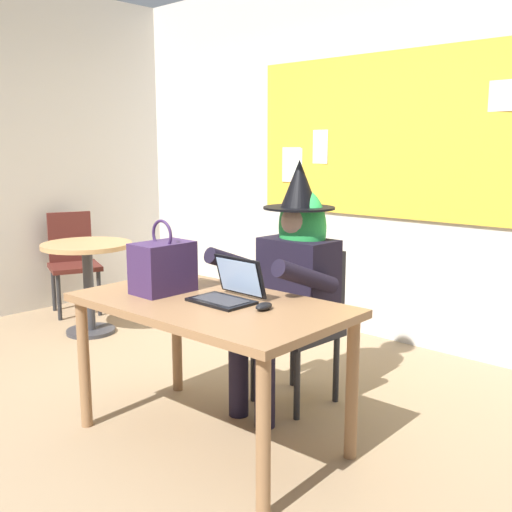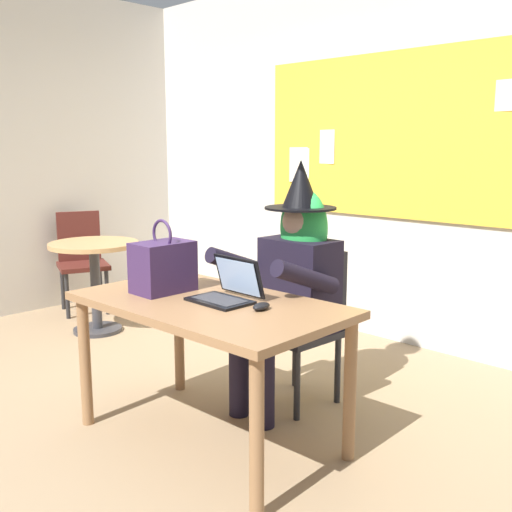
{
  "view_description": "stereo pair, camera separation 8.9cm",
  "coord_description": "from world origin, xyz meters",
  "views": [
    {
      "loc": [
        2.34,
        -1.94,
        1.47
      ],
      "look_at": [
        0.24,
        0.31,
        0.91
      ],
      "focal_mm": 42.12,
      "sensor_mm": 36.0,
      "label": 1
    },
    {
      "loc": [
        2.4,
        -1.87,
        1.47
      ],
      "look_at": [
        0.24,
        0.31,
        0.91
      ],
      "focal_mm": 42.12,
      "sensor_mm": 36.0,
      "label": 2
    }
  ],
  "objects": [
    {
      "name": "handbag",
      "position": [
        -0.06,
        -0.06,
        0.87
      ],
      "size": [
        0.2,
        0.3,
        0.38
      ],
      "rotation": [
        0.0,
        0.0,
        -0.24
      ],
      "color": "#38234C",
      "rests_on": "desk_main"
    },
    {
      "name": "chair_at_desk",
      "position": [
        0.25,
        0.72,
        0.5
      ],
      "size": [
        0.44,
        0.44,
        0.89
      ],
      "rotation": [
        0.0,
        0.0,
        -1.62
      ],
      "color": "black",
      "rests_on": "ground"
    },
    {
      "name": "desk_main",
      "position": [
        0.24,
        -0.02,
        0.64
      ],
      "size": [
        1.38,
        0.81,
        0.73
      ],
      "rotation": [
        0.0,
        0.0,
        0.03
      ],
      "color": "#8E6642",
      "rests_on": "ground"
    },
    {
      "name": "chair_spare_by_window",
      "position": [
        -2.47,
        0.81,
        0.5
      ],
      "size": [
        0.54,
        0.54,
        0.89
      ],
      "rotation": [
        0.0,
        0.0,
        5.91
      ],
      "color": "#4C1E19",
      "rests_on": "ground"
    },
    {
      "name": "laptop",
      "position": [
        0.31,
        0.05,
        0.78
      ],
      "size": [
        0.31,
        0.26,
        0.21
      ],
      "rotation": [
        0.0,
        0.0,
        -0.01
      ],
      "color": "black",
      "rests_on": "desk_main"
    },
    {
      "name": "side_table_round",
      "position": [
        -1.79,
        0.54,
        0.53
      ],
      "size": [
        0.7,
        0.7,
        0.73
      ],
      "color": "tan",
      "rests_on": "ground"
    },
    {
      "name": "person_costumed",
      "position": [
        0.24,
        0.6,
        0.78
      ],
      "size": [
        0.6,
        0.67,
        1.4
      ],
      "rotation": [
        0.0,
        0.0,
        -1.59
      ],
      "color": "black",
      "rests_on": "ground"
    },
    {
      "name": "ground_plane",
      "position": [
        0.0,
        0.0,
        0.0
      ],
      "size": [
        24.0,
        24.0,
        0.0
      ],
      "primitive_type": "plane",
      "color": "#937A5B"
    },
    {
      "name": "wall_back_bulletin",
      "position": [
        0.0,
        2.06,
        1.43
      ],
      "size": [
        5.64,
        2.26,
        2.84
      ],
      "color": "beige",
      "rests_on": "ground"
    },
    {
      "name": "computer_mouse",
      "position": [
        0.54,
        0.04,
        0.75
      ],
      "size": [
        0.07,
        0.11,
        0.03
      ],
      "primitive_type": "ellipsoid",
      "rotation": [
        0.0,
        0.0,
        0.14
      ],
      "color": "black",
      "rests_on": "desk_main"
    }
  ]
}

